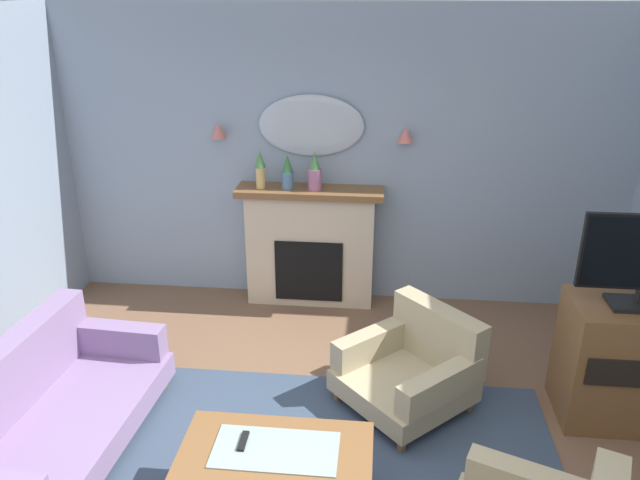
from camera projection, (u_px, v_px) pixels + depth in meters
wall_back at (342, 159)px, 5.71m from camera, size 6.28×0.10×2.77m
fireplace at (310, 247)px, 5.84m from camera, size 1.36×0.36×1.16m
mantel_vase_left at (260, 168)px, 5.56m from camera, size 0.10×0.10×0.36m
mantel_vase_centre at (287, 173)px, 5.55m from camera, size 0.11×0.11×0.32m
mantel_vase_right at (315, 173)px, 5.53m from camera, size 0.13×0.13×0.35m
wall_mirror at (311, 126)px, 5.54m from camera, size 0.96×0.06×0.56m
wall_sconce_left at (218, 130)px, 5.59m from camera, size 0.14×0.14×0.14m
wall_sconce_right at (406, 135)px, 5.43m from camera, size 0.14×0.14×0.14m
coffee_table at (276, 458)px, 3.49m from camera, size 1.10×0.60×0.45m
tv_remote at (243, 441)px, 3.52m from camera, size 0.04×0.16×0.02m
floral_couch at (46, 411)px, 3.98m from camera, size 0.97×1.77×0.76m
armchair_in_corner at (413, 366)px, 4.47m from camera, size 1.15×1.14×0.71m
tv_cabinet at (622, 361)px, 4.27m from camera, size 0.80×0.57×0.90m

